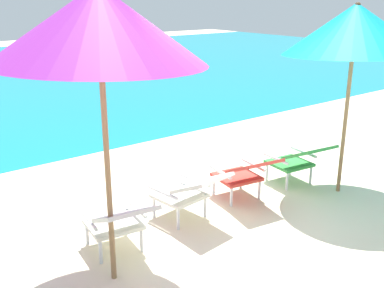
% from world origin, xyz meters
% --- Properties ---
extents(ground_plane, '(40.00, 40.00, 0.00)m').
position_xyz_m(ground_plane, '(0.00, 4.00, 0.00)').
color(ground_plane, beige).
extents(lounge_chair_far_left, '(0.64, 0.93, 0.68)m').
position_xyz_m(lounge_chair_far_left, '(-1.41, -0.10, 0.40)').
color(lounge_chair_far_left, silver).
rests_on(lounge_chair_far_left, ground_plane).
extents(lounge_chair_near_left, '(0.64, 0.93, 0.68)m').
position_xyz_m(lounge_chair_near_left, '(-0.41, 0.05, 0.40)').
color(lounge_chair_near_left, silver).
rests_on(lounge_chair_near_left, ground_plane).
extents(lounge_chair_near_right, '(0.66, 0.94, 0.68)m').
position_xyz_m(lounge_chair_near_right, '(0.47, 0.07, 0.40)').
color(lounge_chair_near_right, red).
rests_on(lounge_chair_near_right, ground_plane).
extents(lounge_chair_far_right, '(0.64, 0.93, 0.68)m').
position_xyz_m(lounge_chair_far_right, '(1.41, -0.02, 0.40)').
color(lounge_chair_far_right, '#338E3D').
rests_on(lounge_chair_far_right, ground_plane).
extents(beach_umbrella_left, '(1.90, 1.88, 2.64)m').
position_xyz_m(beach_umbrella_left, '(-1.65, -0.40, 2.31)').
color(beach_umbrella_left, olive).
rests_on(beach_umbrella_left, ground_plane).
extents(beach_umbrella_right, '(2.10, 2.12, 2.48)m').
position_xyz_m(beach_umbrella_right, '(1.72, -0.47, 2.14)').
color(beach_umbrella_right, olive).
rests_on(beach_umbrella_right, ground_plane).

